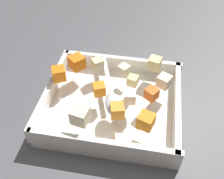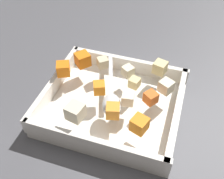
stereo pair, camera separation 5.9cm
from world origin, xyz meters
TOP-DOWN VIEW (x-y plane):
  - ground_plane at (0.00, 0.00)m, footprint 4.00×4.00m
  - baking_dish at (-0.00, -0.00)m, footprint 0.31×0.27m
  - carrot_chunk_rim_edge at (-0.03, -0.01)m, footprint 0.03×0.03m
  - carrot_chunk_corner_se at (0.08, -0.08)m, footprint 0.04×0.04m
  - carrot_chunk_near_spoon at (-0.14, 0.02)m, footprint 0.04×0.04m
  - carrot_chunk_far_right at (0.08, 0.00)m, footprint 0.03×0.03m
  - carrot_chunk_heap_side at (-0.11, 0.07)m, footprint 0.05×0.05m
  - carrot_chunk_corner_sw at (0.02, -0.06)m, footprint 0.03×0.03m
  - potato_chunk_under_handle at (0.01, 0.07)m, footprint 0.03×0.03m
  - potato_chunk_front_center at (0.08, 0.10)m, footprint 0.04×0.04m
  - potato_chunk_far_left at (0.11, 0.04)m, footprint 0.04×0.04m
  - potato_chunk_corner_ne at (0.04, 0.04)m, footprint 0.03×0.03m
  - potato_chunk_heap_top at (-0.06, 0.08)m, footprint 0.03×0.03m
  - parsnip_chunk_back_center at (0.04, -0.02)m, footprint 0.03×0.03m
  - parsnip_chunk_mid_left at (-0.05, -0.09)m, footprint 0.04×0.04m
  - serving_spoon at (0.00, -0.03)m, footprint 0.09×0.21m

SIDE VIEW (x-z plane):
  - ground_plane at x=0.00m, z-range 0.00..0.00m
  - baking_dish at x=0.00m, z-range -0.01..0.04m
  - serving_spoon at x=0.00m, z-range 0.05..0.07m
  - potato_chunk_corner_ne at x=0.04m, z-range 0.05..0.08m
  - potato_chunk_under_handle at x=0.01m, z-range 0.05..0.08m
  - potato_chunk_heap_top at x=-0.06m, z-range 0.05..0.08m
  - carrot_chunk_far_right at x=0.08m, z-range 0.05..0.08m
  - carrot_chunk_rim_edge at x=-0.03m, z-range 0.05..0.08m
  - parsnip_chunk_back_center at x=0.04m, z-range 0.05..0.08m
  - carrot_chunk_corner_sw at x=0.02m, z-range 0.05..0.08m
  - potato_chunk_far_left at x=0.11m, z-range 0.05..0.08m
  - potato_chunk_front_center at x=0.08m, z-range 0.05..0.08m
  - carrot_chunk_corner_se at x=0.08m, z-range 0.05..0.08m
  - carrot_chunk_near_spoon at x=-0.14m, z-range 0.05..0.09m
  - carrot_chunk_heap_side at x=-0.11m, z-range 0.05..0.09m
  - parsnip_chunk_mid_left at x=-0.05m, z-range 0.05..0.09m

